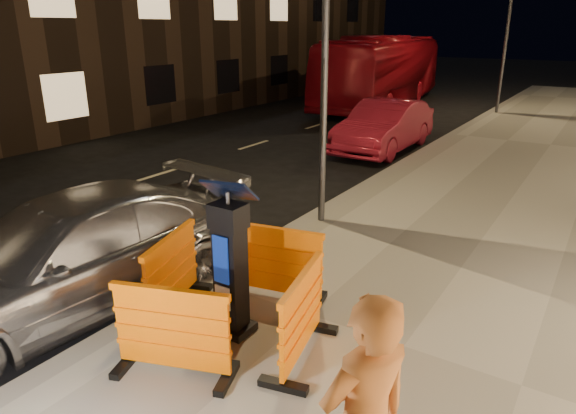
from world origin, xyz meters
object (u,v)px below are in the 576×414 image
Objects in this scene: car_silver at (76,306)px; bus_doubledecker at (380,105)px; barrier_back at (277,263)px; barrier_bldgside at (302,317)px; car_red at (383,150)px; barrier_kerbside at (172,273)px; parking_kiosk at (230,262)px; barrier_front at (172,332)px.

bus_doubledecker is (-3.91, 19.50, 0.00)m from car_silver.
barrier_back is at bearing -76.84° from bus_doubledecker.
barrier_bldgside reaches higher than car_red.
car_silver is at bearing -84.49° from bus_doubledecker.
bus_doubledecker is (-5.26, 19.00, -0.65)m from barrier_kerbside.
parking_kiosk is at bearing 19.64° from car_silver.
car_red is (-3.37, 10.30, -0.65)m from barrier_bldgside.
parking_kiosk is 0.16× the size of bus_doubledecker.
car_silver is (-2.30, 0.45, -0.65)m from barrier_front.
parking_kiosk is 1.03m from barrier_bldgside.
bus_doubledecker is at bearing -1.18° from barrier_kerbside.
barrier_front reaches higher than car_silver.
barrier_back is 1.34m from barrier_bldgside.
barrier_kerbside is (-0.95, -0.95, 0.00)m from barrier_back.
car_silver is 19.89m from bus_doubledecker.
bus_doubledecker reaches higher than barrier_front.
barrier_bldgside is 0.25× the size of car_silver.
barrier_front is at bearing -104.65° from parking_kiosk.
barrier_kerbside is 0.11× the size of bus_doubledecker.
bus_doubledecker reaches higher than barrier_bldgside.
barrier_front is 1.90m from barrier_back.
parking_kiosk is 2.57m from car_silver.
car_silver is at bearing 86.11° from barrier_bldgside.
bus_doubledecker is at bearing 93.45° from parking_kiosk.
bus_doubledecker reaches higher than barrier_kerbside.
barrier_kerbside is 1.00× the size of barrier_bldgside.
bus_doubledecker is (-6.21, 19.00, -1.04)m from parking_kiosk.
barrier_front is 0.25× the size of car_silver.
bus_doubledecker is at bearing 87.64° from barrier_front.
car_red is 0.40× the size of bus_doubledecker.
barrier_kerbside is 0.28× the size of car_red.
barrier_bldgside is (1.90, 0.00, 0.00)m from barrier_kerbside.
barrier_bldgside is at bearing -14.65° from parking_kiosk.
parking_kiosk is 1.40× the size of barrier_back.
barrier_kerbside is at bearing 115.35° from barrier_front.
barrier_front is at bearing -151.65° from barrier_kerbside.
barrier_kerbside is at bearing -146.65° from barrier_back.
bus_doubledecker reaches higher than car_red.
car_silver is 0.45× the size of bus_doubledecker.
car_red is at bearing 5.45° from barrier_bldgside.
barrier_front is 1.00× the size of barrier_kerbside.
barrier_front is 1.34m from barrier_bldgside.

